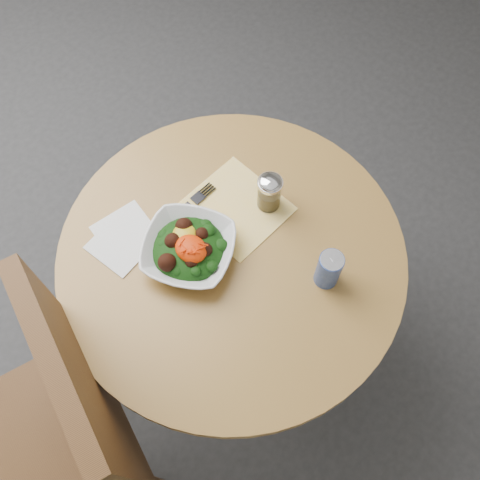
{
  "coord_description": "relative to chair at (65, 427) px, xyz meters",
  "views": [
    {
      "loc": [
        0.39,
        -0.44,
        1.99
      ],
      "look_at": [
        0.01,
        0.02,
        0.81
      ],
      "focal_mm": 40.0,
      "sensor_mm": 36.0,
      "label": 1
    }
  ],
  "objects": [
    {
      "name": "spice_shaker",
      "position": [
        0.05,
        0.75,
        0.23
      ],
      "size": [
        0.07,
        0.07,
        0.12
      ],
      "color": "silver",
      "rests_on": "table"
    },
    {
      "name": "fork",
      "position": [
        -0.11,
        0.59,
        0.18
      ],
      "size": [
        0.04,
        0.23,
        0.0
      ],
      "color": "black",
      "rests_on": "table"
    },
    {
      "name": "table",
      "position": [
        0.06,
        0.58,
        -0.03
      ],
      "size": [
        0.9,
        0.9,
        0.75
      ],
      "color": "black",
      "rests_on": "ground"
    },
    {
      "name": "salad_bowl",
      "position": [
        -0.02,
        0.51,
        0.2
      ],
      "size": [
        0.3,
        0.3,
        0.09
      ],
      "color": "silver",
      "rests_on": "table"
    },
    {
      "name": "paper_napkins",
      "position": [
        -0.18,
        0.43,
        0.17
      ],
      "size": [
        0.17,
        0.19,
        0.0
      ],
      "color": "white",
      "rests_on": "table"
    },
    {
      "name": "chair",
      "position": [
        0.0,
        0.0,
        0.0
      ],
      "size": [
        0.59,
        0.59,
        1.04
      ],
      "color": "#503516",
      "rests_on": "ground"
    },
    {
      "name": "ground",
      "position": [
        0.06,
        0.58,
        -0.58
      ],
      "size": [
        6.0,
        6.0,
        0.0
      ],
      "primitive_type": "plane",
      "color": "#2D2D2F",
      "rests_on": "ground"
    },
    {
      "name": "beverage_can",
      "position": [
        0.29,
        0.67,
        0.23
      ],
      "size": [
        0.06,
        0.06,
        0.12
      ],
      "color": "navy",
      "rests_on": "table"
    },
    {
      "name": "cloth_napkin",
      "position": [
        -0.01,
        0.69,
        0.17
      ],
      "size": [
        0.26,
        0.24,
        0.0
      ],
      "primitive_type": "cube",
      "rotation": [
        0.0,
        0.0,
        -0.08
      ],
      "color": "#FFB50D",
      "rests_on": "table"
    }
  ]
}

